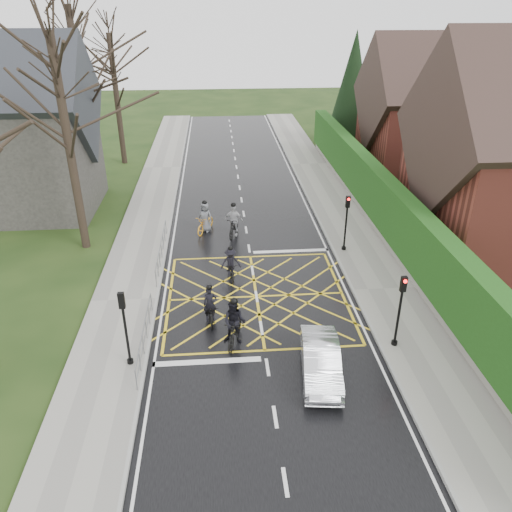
{
  "coord_description": "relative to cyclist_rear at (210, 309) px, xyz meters",
  "views": [
    {
      "loc": [
        -1.61,
        -19.55,
        12.25
      ],
      "look_at": [
        0.11,
        1.57,
        1.3
      ],
      "focal_mm": 35.0,
      "sensor_mm": 36.0,
      "label": 1
    }
  ],
  "objects": [
    {
      "name": "cyclist_front",
      "position": [
        1.35,
        8.55,
        0.18
      ],
      "size": [
        1.17,
        2.1,
        2.02
      ],
      "rotation": [
        0.0,
        0.0,
        -0.28
      ],
      "color": "black",
      "rests_on": "ground"
    },
    {
      "name": "railing_south",
      "position": [
        -2.54,
        -1.74,
        0.22
      ],
      "size": [
        0.05,
        5.04,
        1.03
      ],
      "color": "slate",
      "rests_on": "ground"
    },
    {
      "name": "stone_wall",
      "position": [
        9.86,
        7.76,
        -0.21
      ],
      "size": [
        0.5,
        38.0,
        0.7
      ],
      "primitive_type": "cube",
      "color": "slate",
      "rests_on": "ground"
    },
    {
      "name": "railing_north",
      "position": [
        -2.54,
        5.76,
        0.22
      ],
      "size": [
        0.05,
        6.04,
        1.03
      ],
      "color": "slate",
      "rests_on": "ground"
    },
    {
      "name": "cyclist_back",
      "position": [
        0.97,
        -1.64,
        0.22
      ],
      "size": [
        1.13,
        2.15,
        2.07
      ],
      "rotation": [
        0.0,
        0.0,
        -0.28
      ],
      "color": "black",
      "rests_on": "ground"
    },
    {
      "name": "traffic_light_sw",
      "position": [
        -2.99,
        -2.74,
        1.1
      ],
      "size": [
        0.24,
        0.31,
        3.21
      ],
      "color": "black",
      "rests_on": "ground"
    },
    {
      "name": "conifer",
      "position": [
        12.86,
        27.76,
        4.43
      ],
      "size": [
        4.6,
        4.6,
        10.0
      ],
      "color": "black",
      "rests_on": "ground"
    },
    {
      "name": "church",
      "position": [
        -11.42,
        13.76,
        4.37
      ],
      "size": [
        8.8,
        7.8,
        11.0
      ],
      "color": "#2D2B28",
      "rests_on": "ground"
    },
    {
      "name": "hedge",
      "position": [
        9.86,
        7.76,
        1.54
      ],
      "size": [
        0.9,
        38.0,
        2.8
      ],
      "primitive_type": "cube",
      "color": "#193E11",
      "rests_on": "stone_wall"
    },
    {
      "name": "house_far",
      "position": [
        16.86,
        19.76,
        3.8
      ],
      "size": [
        9.8,
        8.8,
        10.3
      ],
      "color": "maroon",
      "rests_on": "ground"
    },
    {
      "name": "road",
      "position": [
        2.11,
        1.76,
        -0.56
      ],
      "size": [
        9.0,
        80.0,
        0.01
      ],
      "primitive_type": "cube",
      "color": "black",
      "rests_on": "ground"
    },
    {
      "name": "tree_far",
      "position": [
        -7.19,
        23.76,
        6.63
      ],
      "size": [
        8.4,
        8.4,
        10.4
      ],
      "color": "black",
      "rests_on": "ground"
    },
    {
      "name": "ground",
      "position": [
        2.11,
        1.76,
        -0.56
      ],
      "size": [
        120.0,
        120.0,
        0.0
      ],
      "primitive_type": "plane",
      "color": "black",
      "rests_on": "ground"
    },
    {
      "name": "sidewalk_left",
      "position": [
        -3.89,
        1.76,
        -0.49
      ],
      "size": [
        3.0,
        80.0,
        0.15
      ],
      "primitive_type": "cube",
      "color": "gray",
      "rests_on": "ground"
    },
    {
      "name": "tree_near",
      "position": [
        -6.89,
        7.76,
        7.35
      ],
      "size": [
        9.24,
        9.24,
        11.44
      ],
      "color": "black",
      "rests_on": "ground"
    },
    {
      "name": "sidewalk_right",
      "position": [
        8.11,
        1.76,
        -0.49
      ],
      "size": [
        3.0,
        80.0,
        0.15
      ],
      "primitive_type": "cube",
      "color": "gray",
      "rests_on": "ground"
    },
    {
      "name": "cyclist_mid",
      "position": [
        1.01,
        3.69,
        0.05
      ],
      "size": [
        1.05,
        1.77,
        1.67
      ],
      "rotation": [
        0.0,
        0.0,
        0.11
      ],
      "color": "black",
      "rests_on": "ground"
    },
    {
      "name": "car",
      "position": [
        3.99,
        -3.8,
        0.06
      ],
      "size": [
        1.75,
        3.93,
        1.25
      ],
      "primitive_type": "imported",
      "rotation": [
        0.0,
        0.0,
        -0.11
      ],
      "color": "silver",
      "rests_on": "ground"
    },
    {
      "name": "cyclist_lead",
      "position": [
        -0.28,
        9.24,
        0.11
      ],
      "size": [
        1.47,
        2.1,
        1.94
      ],
      "rotation": [
        0.0,
        0.0,
        -0.43
      ],
      "color": "orange",
      "rests_on": "ground"
    },
    {
      "name": "cyclist_rear",
      "position": [
        0.0,
        0.0,
        0.0
      ],
      "size": [
        0.8,
        1.84,
        1.74
      ],
      "rotation": [
        0.0,
        0.0,
        0.1
      ],
      "color": "black",
      "rests_on": "ground"
    },
    {
      "name": "traffic_light_ne",
      "position": [
        7.21,
        5.95,
        1.1
      ],
      "size": [
        0.24,
        0.31,
        3.21
      ],
      "rotation": [
        0.0,
        0.0,
        3.14
      ],
      "color": "black",
      "rests_on": "ground"
    },
    {
      "name": "tree_mid",
      "position": [
        -7.89,
        15.76,
        8.07
      ],
      "size": [
        10.08,
        10.08,
        12.48
      ],
      "color": "black",
      "rests_on": "ground"
    },
    {
      "name": "traffic_light_se",
      "position": [
        7.21,
        -2.45,
        1.1
      ],
      "size": [
        0.24,
        0.31,
        3.21
      ],
      "rotation": [
        0.0,
        0.0,
        3.14
      ],
      "color": "black",
      "rests_on": "ground"
    }
  ]
}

